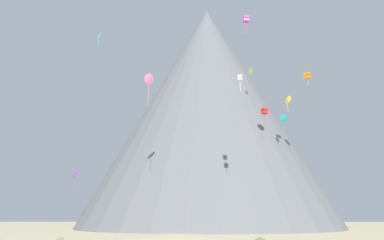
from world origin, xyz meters
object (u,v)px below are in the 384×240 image
(bush_low_patch, at_px, (60,238))
(kite_magenta_high, at_px, (246,19))
(kite_violet_low, at_px, (75,175))
(kite_yellow_high, at_px, (288,100))
(kite_lime_high, at_px, (250,71))
(kite_red_mid, at_px, (265,111))
(bush_ridge_crest, at_px, (260,239))
(kite_rainbow_low, at_px, (180,179))
(kite_blue_low, at_px, (168,198))
(kite_white_mid, at_px, (240,77))
(kite_orange_high, at_px, (307,75))
(rock_massif, at_px, (215,122))
(kite_pink_high, at_px, (149,80))
(kite_cyan_high, at_px, (99,37))
(kite_teal_mid, at_px, (284,119))

(bush_low_patch, height_order, kite_magenta_high, kite_magenta_high)
(bush_low_patch, height_order, kite_violet_low, kite_violet_low)
(bush_low_patch, relative_size, kite_yellow_high, 0.34)
(kite_lime_high, relative_size, kite_red_mid, 0.28)
(bush_ridge_crest, bearing_deg, kite_yellow_high, 67.23)
(kite_red_mid, xyz_separation_m, kite_rainbow_low, (-19.17, 6.19, -14.39))
(kite_magenta_high, height_order, kite_violet_low, kite_magenta_high)
(kite_rainbow_low, relative_size, kite_blue_low, 2.19)
(kite_white_mid, bearing_deg, kite_red_mid, 80.65)
(kite_white_mid, distance_m, kite_orange_high, 22.72)
(kite_rainbow_low, bearing_deg, kite_orange_high, 19.35)
(kite_red_mid, bearing_deg, bush_ridge_crest, -44.30)
(kite_orange_high, bearing_deg, kite_magenta_high, 94.52)
(rock_massif, distance_m, kite_pink_high, 39.85)
(bush_low_patch, height_order, kite_cyan_high, kite_cyan_high)
(kite_orange_high, bearing_deg, kite_yellow_high, 4.82)
(kite_blue_low, bearing_deg, kite_orange_high, 139.38)
(rock_massif, height_order, kite_red_mid, rock_massif)
(kite_violet_low, bearing_deg, kite_rainbow_low, 69.38)
(kite_red_mid, height_order, kite_orange_high, kite_orange_high)
(kite_magenta_high, distance_m, kite_lime_high, 33.17)
(kite_yellow_high, bearing_deg, kite_blue_low, -136.43)
(kite_yellow_high, bearing_deg, kite_violet_low, -124.10)
(kite_yellow_high, distance_m, kite_orange_high, 6.35)
(kite_red_mid, bearing_deg, kite_yellow_high, 11.55)
(kite_lime_high, height_order, kite_yellow_high, kite_lime_high)
(kite_red_mid, relative_size, kite_orange_high, 1.82)
(bush_low_patch, distance_m, kite_violet_low, 33.50)
(rock_massif, height_order, kite_orange_high, rock_massif)
(kite_magenta_high, relative_size, kite_yellow_high, 0.89)
(rock_massif, height_order, kite_yellow_high, rock_massif)
(kite_yellow_high, height_order, kite_orange_high, kite_orange_high)
(kite_violet_low, xyz_separation_m, kite_blue_low, (19.90, 3.90, -4.94))
(bush_low_patch, bearing_deg, bush_ridge_crest, 0.82)
(kite_lime_high, distance_m, kite_yellow_high, 14.30)
(kite_violet_low, bearing_deg, kite_lime_high, 59.36)
(kite_magenta_high, xyz_separation_m, kite_violet_low, (-34.68, 28.97, -20.68))
(kite_cyan_high, bearing_deg, kite_teal_mid, 109.08)
(kite_violet_low, distance_m, kite_cyan_high, 30.46)
(bush_low_patch, bearing_deg, kite_lime_high, 47.94)
(kite_lime_high, bearing_deg, kite_blue_low, -81.07)
(kite_magenta_high, bearing_deg, kite_orange_high, 145.19)
(bush_ridge_crest, relative_size, rock_massif, 0.02)
(kite_magenta_high, relative_size, kite_orange_high, 1.13)
(kite_red_mid, bearing_deg, kite_orange_high, 16.66)
(rock_massif, distance_m, kite_lime_high, 20.79)
(kite_teal_mid, bearing_deg, kite_red_mid, 176.49)
(bush_ridge_crest, xyz_separation_m, bush_low_patch, (-26.42, -0.38, -0.01))
(rock_massif, relative_size, kite_blue_low, 61.94)
(bush_low_patch, relative_size, rock_massif, 0.01)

